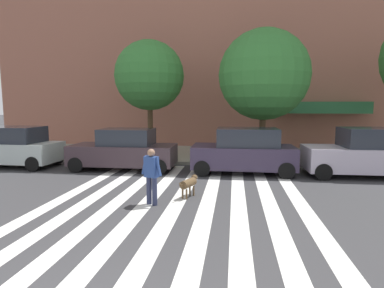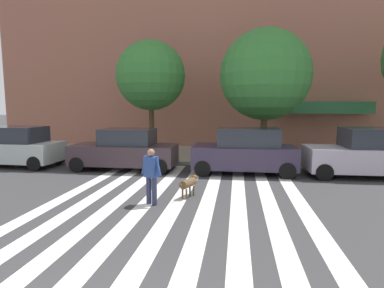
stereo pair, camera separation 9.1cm
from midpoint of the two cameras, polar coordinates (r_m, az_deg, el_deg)
The scene contains 11 objects.
ground_plane at distance 9.49m, azimuth -6.73°, elevation -10.55°, with size 160.00×160.00×0.00m, color #353538.
sidewalk_far at distance 18.04m, azimuth 0.34°, elevation -1.84°, with size 80.00×6.00×0.15m, color gray.
crosswalk_stripes at distance 9.36m, azimuth -3.01°, elevation -10.74°, with size 7.65×11.23×0.01m.
parked_car_near_curb at distance 16.96m, azimuth -30.32°, elevation -0.52°, with size 4.55×2.09×1.89m.
parked_car_behind_first at distance 14.25m, azimuth -12.50°, elevation -1.14°, with size 4.65×1.95×1.84m.
parked_car_third_in_line at distance 13.37m, azimuth 9.36°, elevation -1.33°, with size 4.31×2.04×1.92m.
parked_car_fourth_in_line at distance 14.39m, azimuth 29.46°, elevation -1.59°, with size 4.88×2.11×1.98m.
street_tree_nearest at distance 17.31m, azimuth -7.97°, elevation 12.31°, with size 3.75×3.75×6.21m.
street_tree_middle at distance 16.12m, azimuth 12.90°, elevation 12.25°, with size 4.48×4.48×6.47m.
pedestrian_dog_walker at distance 9.05m, azimuth -7.74°, elevation -5.37°, with size 0.69×0.36×1.64m.
dog_on_leash at distance 9.84m, azimuth -0.80°, elevation -7.19°, with size 0.52×1.01×0.65m.
Camera 1 is at (2.25, -2.85, 2.86)m, focal length 29.04 mm.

